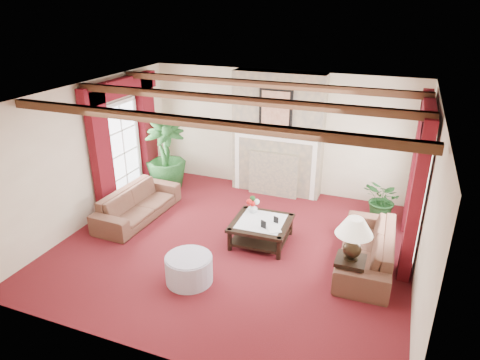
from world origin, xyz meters
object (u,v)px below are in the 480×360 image
at_px(side_table, 349,273).
at_px(ottoman, 189,269).
at_px(coffee_table, 261,232).
at_px(sofa_right, 367,242).
at_px(potted_palm, 167,170).
at_px(sofa_left, 137,199).

relative_size(side_table, ottoman, 0.70).
bearing_deg(coffee_table, sofa_right, -2.86).
distance_m(potted_palm, ottoman, 3.71).
relative_size(sofa_right, potted_palm, 1.15).
xyz_separation_m(potted_palm, ottoman, (2.14, -3.02, -0.24)).
xyz_separation_m(sofa_left, coffee_table, (2.62, -0.01, -0.19)).
bearing_deg(potted_palm, side_table, -27.01).
height_order(potted_palm, ottoman, potted_palm).
distance_m(sofa_left, coffee_table, 2.62).
xyz_separation_m(sofa_right, ottoman, (-2.52, -1.49, -0.20)).
height_order(side_table, ottoman, side_table).
height_order(potted_palm, side_table, potted_palm).
height_order(potted_palm, coffee_table, potted_palm).
bearing_deg(side_table, sofa_left, 169.50).
relative_size(sofa_left, coffee_table, 2.02).
relative_size(sofa_right, coffee_table, 2.10).
distance_m(sofa_right, ottoman, 2.93).
bearing_deg(ottoman, coffee_table, 66.01).
distance_m(sofa_left, side_table, 4.36).
bearing_deg(side_table, coffee_table, 154.96).
bearing_deg(coffee_table, side_table, -27.06).
relative_size(sofa_left, side_table, 3.97).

